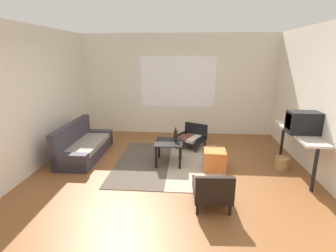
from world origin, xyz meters
TOP-DOWN VIEW (x-y plane):
  - ground_plane at (0.00, 0.00)m, footprint 7.80×7.80m
  - far_wall_with_window at (0.00, 3.06)m, footprint 5.60×0.13m
  - side_wall_right at (2.66, 0.30)m, footprint 0.12×6.60m
  - side_wall_left at (-2.66, 0.30)m, footprint 0.12×6.60m
  - area_rug at (-0.07, 0.87)m, footprint 2.17×2.29m
  - couch at (-1.98, 1.11)m, footprint 0.71×1.72m
  - coffee_table at (-0.08, 0.87)m, footprint 0.54×0.59m
  - armchair_by_window at (0.41, 1.90)m, footprint 0.79×0.81m
  - armchair_striped_foreground at (0.66, -0.63)m, footprint 0.57×0.66m
  - ottoman_orange at (0.82, 0.65)m, footprint 0.42×0.42m
  - console_shelf at (2.33, 0.69)m, footprint 0.40×1.59m
  - crt_television at (2.33, 0.58)m, footprint 0.53×0.33m
  - clay_vase at (2.33, 1.13)m, footprint 0.25×0.25m
  - glass_bottle at (0.05, 0.94)m, footprint 0.08×0.08m
  - wicker_basket at (2.13, 0.78)m, footprint 0.27×0.27m

SIDE VIEW (x-z plane):
  - ground_plane at x=0.00m, z-range 0.00..0.00m
  - area_rug at x=-0.07m, z-range 0.00..0.01m
  - wicker_basket at x=2.13m, z-range 0.00..0.24m
  - ottoman_orange at x=0.82m, z-range 0.00..0.40m
  - couch at x=-1.98m, z-range -0.14..0.60m
  - armchair_by_window at x=0.41m, z-range -0.01..0.52m
  - armchair_striped_foreground at x=0.66m, z-range -0.03..0.56m
  - coffee_table at x=-0.08m, z-range 0.14..0.60m
  - glass_bottle at x=0.05m, z-range 0.44..0.73m
  - console_shelf at x=2.33m, z-range 0.31..1.11m
  - clay_vase at x=2.33m, z-range 0.76..1.05m
  - crt_television at x=2.33m, z-range 0.80..1.19m
  - side_wall_right at x=2.66m, z-range 0.00..2.70m
  - side_wall_left at x=-2.66m, z-range 0.00..2.70m
  - far_wall_with_window at x=0.00m, z-range 0.00..2.70m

